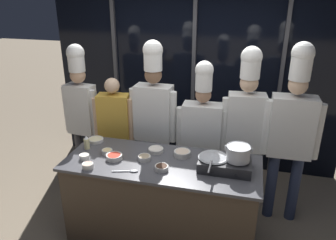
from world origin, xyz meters
name	(u,v)px	position (x,y,z in m)	size (l,w,h in m)	color
ground_plane	(162,234)	(0.00, 0.00, 0.00)	(24.00, 24.00, 0.00)	#7F705B
window_wall_back	(194,76)	(0.00, 1.71, 1.35)	(4.10, 0.09, 2.70)	black
demo_counter	(162,200)	(0.00, 0.00, 0.45)	(1.94, 0.78, 0.90)	#4C3D2D
portable_stove	(225,164)	(0.62, 0.01, 0.96)	(0.49, 0.32, 0.12)	#28282B
frying_pan	(213,156)	(0.50, 0.01, 1.04)	(0.29, 0.50, 0.04)	#ADAFB5
stock_pot	(238,153)	(0.73, 0.01, 1.09)	(0.25, 0.23, 0.14)	#B7BABF
squeeze_bottle_oil	(87,143)	(-0.85, 0.08, 0.98)	(0.06, 0.06, 0.15)	beige
prep_bowl_noodles	(96,140)	(-0.84, 0.26, 0.93)	(0.17, 0.17, 0.04)	silver
prep_bowl_chili_flakes	(114,156)	(-0.48, -0.06, 0.93)	(0.16, 0.16, 0.05)	silver
prep_bowl_garlic	(84,157)	(-0.77, -0.14, 0.93)	(0.10, 0.10, 0.05)	silver
prep_bowl_chicken	(182,153)	(0.17, 0.17, 0.94)	(0.17, 0.17, 0.06)	silver
prep_bowl_shrimp	(88,166)	(-0.65, -0.30, 0.93)	(0.11, 0.11, 0.05)	silver
prep_bowl_ginger	(107,151)	(-0.60, 0.03, 0.93)	(0.11, 0.11, 0.04)	silver
prep_bowl_onion	(156,150)	(-0.12, 0.19, 0.93)	(0.16, 0.16, 0.04)	silver
prep_bowl_mushrooms	(144,158)	(-0.18, -0.01, 0.93)	(0.13, 0.13, 0.05)	silver
prep_bowl_soy_glaze	(162,167)	(0.04, -0.15, 0.93)	(0.13, 0.13, 0.05)	silver
serving_spoon_slotted	(130,171)	(-0.24, -0.25, 0.91)	(0.25, 0.10, 0.02)	#B2B5BA
chef_head	(81,105)	(-1.23, 0.69, 1.15)	(0.47, 0.23, 1.90)	#4C4C51
person_guest	(115,127)	(-0.76, 0.61, 0.94)	(0.48, 0.25, 1.55)	#4C4C51
chef_sous	(154,111)	(-0.28, 0.67, 1.17)	(0.56, 0.23, 1.99)	#2D3856
chef_line	(202,130)	(0.30, 0.63, 1.01)	(0.58, 0.24, 1.80)	#232326
chef_pastry	(246,120)	(0.77, 0.67, 1.17)	(0.52, 0.25, 1.97)	#4C4C51
chef_apprentice	(292,125)	(1.24, 0.64, 1.16)	(0.60, 0.24, 2.03)	#2D3856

